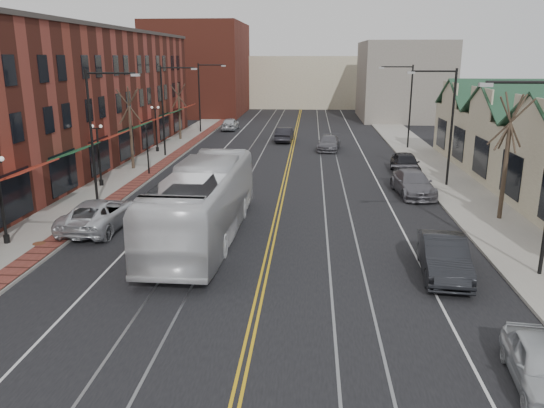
% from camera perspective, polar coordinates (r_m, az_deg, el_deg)
% --- Properties ---
extents(ground, '(160.00, 160.00, 0.00)m').
position_cam_1_polar(ground, '(17.80, -2.42, -14.41)').
color(ground, black).
rests_on(ground, ground).
extents(sidewalk_left, '(4.00, 120.00, 0.15)m').
position_cam_1_polar(sidewalk_left, '(38.94, -16.75, 1.82)').
color(sidewalk_left, gray).
rests_on(sidewalk_left, ground).
extents(sidewalk_right, '(4.00, 120.00, 0.15)m').
position_cam_1_polar(sidewalk_right, '(37.78, 19.67, 1.15)').
color(sidewalk_right, gray).
rests_on(sidewalk_right, ground).
extents(building_left, '(10.00, 50.00, 11.00)m').
position_cam_1_polar(building_left, '(47.29, -22.34, 10.32)').
color(building_left, maroon).
rests_on(building_left, ground).
extents(backdrop_left, '(14.00, 18.00, 14.00)m').
position_cam_1_polar(backdrop_left, '(87.18, -7.83, 14.19)').
color(backdrop_left, maroon).
rests_on(backdrop_left, ground).
extents(backdrop_mid, '(22.00, 14.00, 9.00)m').
position_cam_1_polar(backdrop_mid, '(100.42, 3.25, 13.04)').
color(backdrop_mid, '#B9AC8E').
rests_on(backdrop_mid, ground).
extents(backdrop_right, '(12.00, 16.00, 11.00)m').
position_cam_1_polar(backdrop_right, '(81.45, 13.86, 12.75)').
color(backdrop_right, slate).
rests_on(backdrop_right, ground).
extents(streetlight_l_1, '(3.33, 0.25, 8.00)m').
position_cam_1_polar(streetlight_l_1, '(34.09, -18.25, 8.29)').
color(streetlight_l_1, black).
rests_on(streetlight_l_1, sidewalk_left).
extents(streetlight_l_2, '(3.33, 0.25, 8.00)m').
position_cam_1_polar(streetlight_l_2, '(49.19, -11.20, 10.77)').
color(streetlight_l_2, black).
rests_on(streetlight_l_2, sidewalk_left).
extents(streetlight_l_3, '(3.33, 0.25, 8.00)m').
position_cam_1_polar(streetlight_l_3, '(64.73, -7.45, 12.02)').
color(streetlight_l_3, black).
rests_on(streetlight_l_3, sidewalk_left).
extents(streetlight_r_0, '(3.33, 0.25, 8.00)m').
position_cam_1_polar(streetlight_r_0, '(23.52, 27.23, 4.39)').
color(streetlight_r_0, black).
rests_on(streetlight_r_0, sidewalk_right).
extents(streetlight_r_1, '(3.33, 0.25, 8.00)m').
position_cam_1_polar(streetlight_r_1, '(38.62, 18.20, 9.06)').
color(streetlight_r_1, black).
rests_on(streetlight_r_1, sidewalk_right).
extents(streetlight_r_2, '(3.33, 0.25, 8.00)m').
position_cam_1_polar(streetlight_r_2, '(54.23, 14.24, 11.02)').
color(streetlight_r_2, black).
rests_on(streetlight_r_2, sidewalk_right).
extents(lamppost_l_1, '(0.84, 0.28, 4.27)m').
position_cam_1_polar(lamppost_l_1, '(28.34, -27.09, 0.18)').
color(lamppost_l_1, black).
rests_on(lamppost_l_1, sidewalk_left).
extents(lamppost_l_2, '(0.84, 0.28, 4.27)m').
position_cam_1_polar(lamppost_l_2, '(38.81, -18.11, 4.88)').
color(lamppost_l_2, black).
rests_on(lamppost_l_2, sidewalk_left).
extents(lamppost_l_3, '(0.84, 0.28, 4.27)m').
position_cam_1_polar(lamppost_l_3, '(51.88, -12.34, 7.81)').
color(lamppost_l_3, black).
rests_on(lamppost_l_3, sidewalk_left).
extents(tree_left_near, '(1.78, 1.37, 6.48)m').
position_cam_1_polar(tree_left_near, '(44.06, -14.98, 8.04)').
color(tree_left_near, '#382B21').
rests_on(tree_left_near, sidewalk_left).
extents(tree_left_far, '(1.66, 1.28, 6.02)m').
position_cam_1_polar(tree_left_far, '(59.35, -9.95, 9.91)').
color(tree_left_far, '#382B21').
rests_on(tree_left_far, sidewalk_left).
extents(tree_right_mid, '(1.90, 1.46, 6.93)m').
position_cam_1_polar(tree_right_mid, '(31.60, 23.93, 4.87)').
color(tree_right_mid, '#382B21').
rests_on(tree_right_mid, sidewalk_right).
extents(manhole_far, '(0.60, 0.60, 0.02)m').
position_cam_1_polar(manhole_far, '(28.11, -23.78, -3.90)').
color(manhole_far, '#592D19').
rests_on(manhole_far, sidewalk_left).
extents(traffic_signal, '(0.18, 0.15, 3.80)m').
position_cam_1_polar(traffic_signal, '(41.75, -13.27, 6.14)').
color(traffic_signal, black).
rests_on(traffic_signal, sidewalk_left).
extents(transit_bus, '(3.43, 13.60, 3.77)m').
position_cam_1_polar(transit_bus, '(26.59, -7.37, 0.16)').
color(transit_bus, white).
rests_on(transit_bus, ground).
extents(parked_suv, '(2.84, 5.91, 1.63)m').
position_cam_1_polar(parked_suv, '(29.64, -18.08, -1.03)').
color(parked_suv, silver).
rests_on(parked_suv, ground).
extents(parked_car_a, '(1.99, 4.07, 1.34)m').
position_cam_1_polar(parked_car_a, '(17.04, 27.01, -15.15)').
color(parked_car_a, silver).
rests_on(parked_car_a, ground).
extents(parked_car_b, '(2.20, 5.18, 1.66)m').
position_cam_1_polar(parked_car_b, '(23.39, 17.98, -5.39)').
color(parked_car_b, black).
rests_on(parked_car_b, ground).
extents(parked_car_c, '(2.60, 5.57, 1.57)m').
position_cam_1_polar(parked_car_c, '(36.38, 14.91, 2.16)').
color(parked_car_c, slate).
rests_on(parked_car_c, ground).
extents(parked_car_d, '(2.02, 4.87, 1.65)m').
position_cam_1_polar(parked_car_d, '(42.94, 14.16, 4.27)').
color(parked_car_d, black).
rests_on(parked_car_d, ground).
extents(distant_car_left, '(1.91, 4.79, 1.55)m').
position_cam_1_polar(distant_car_left, '(57.69, 1.35, 7.48)').
color(distant_car_left, black).
rests_on(distant_car_left, ground).
extents(distant_car_right, '(2.62, 5.14, 1.43)m').
position_cam_1_polar(distant_car_right, '(52.64, 6.14, 6.54)').
color(distant_car_right, slate).
rests_on(distant_car_right, ground).
extents(distant_car_far, '(1.86, 4.58, 1.56)m').
position_cam_1_polar(distant_car_far, '(67.22, -4.51, 8.59)').
color(distant_car_far, silver).
rests_on(distant_car_far, ground).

